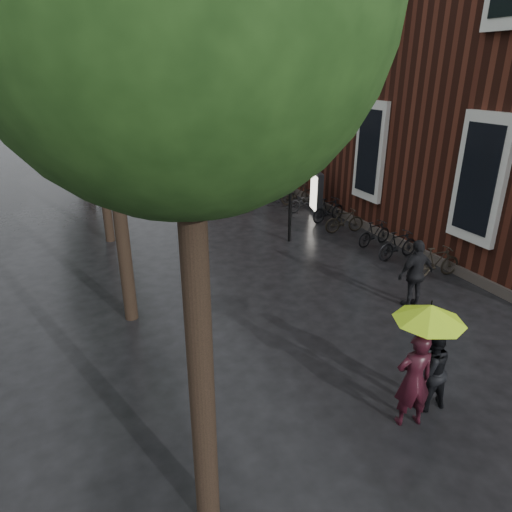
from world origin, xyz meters
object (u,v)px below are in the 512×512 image
person_burgundy (414,380)px  parked_bicycles (308,200)px  pedestrian_walking (416,274)px  ad_lightbox (316,193)px  person_black (429,369)px  lamp_post (291,174)px

person_burgundy → parked_bicycles: (4.84, 12.21, -0.44)m
pedestrian_walking → ad_lightbox: 8.46m
person_burgundy → parked_bicycles: size_ratio=0.12×
person_black → parked_bicycles: bearing=-105.5°
pedestrian_walking → ad_lightbox: pedestrian_walking is taller
pedestrian_walking → lamp_post: size_ratio=0.45×
person_burgundy → ad_lightbox: ad_lightbox is taller
ad_lightbox → lamp_post: (-2.61, -2.60, 1.56)m
person_burgundy → lamp_post: bearing=-90.5°
parked_bicycles → lamp_post: bearing=-129.0°
person_black → lamp_post: bearing=-96.9°
pedestrian_walking → person_black: bearing=51.7°
parked_bicycles → ad_lightbox: ad_lightbox is taller
parked_bicycles → person_burgundy: bearing=-111.6°
person_burgundy → parked_bicycles: 13.14m
pedestrian_walking → parked_bicycles: (1.81, 8.81, -0.45)m
person_burgundy → pedestrian_walking: (3.03, 3.40, 0.02)m
lamp_post → pedestrian_walking: bearing=-82.5°
pedestrian_walking → ad_lightbox: size_ratio=1.02×
lamp_post → parked_bicycles: bearing=51.0°
lamp_post → person_burgundy: bearing=-104.2°
person_burgundy → ad_lightbox: 12.64m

